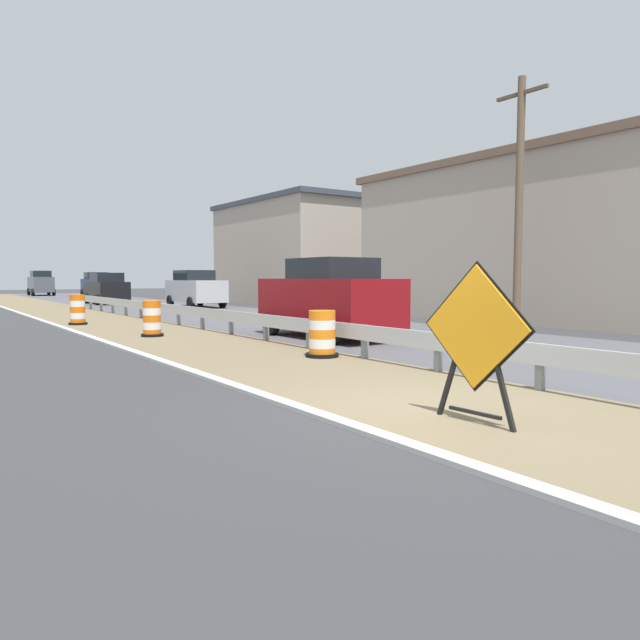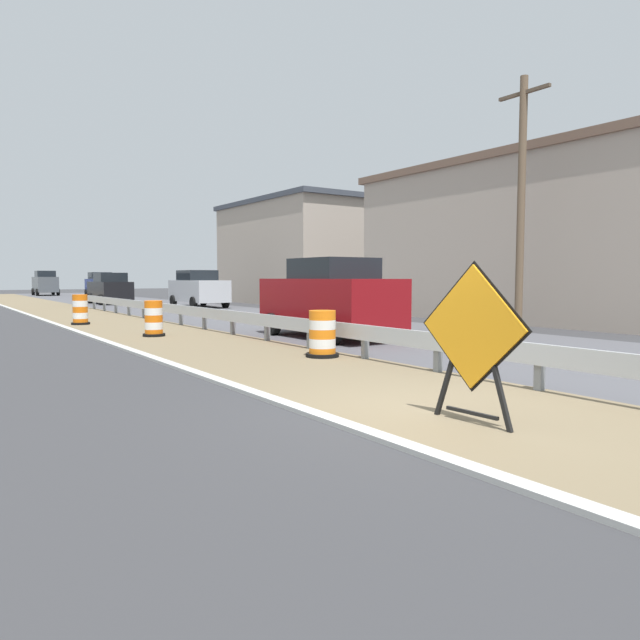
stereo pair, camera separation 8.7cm
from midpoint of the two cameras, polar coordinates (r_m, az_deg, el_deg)
name	(u,v)px [view 2 (the right image)]	position (r m, az deg, el deg)	size (l,w,h in m)	color
ground_plane	(424,411)	(7.57, 10.50, -8.75)	(160.00, 160.00, 0.00)	#333335
median_dirt_strip	(461,404)	(8.04, 13.89, -8.00)	(3.73, 120.00, 0.01)	#706047
curb_near_edge	(342,426)	(6.73, 2.52, -10.28)	(0.20, 120.00, 0.11)	#ADADA8
guardrail_median	(605,365)	(8.68, 26.35, -3.97)	(0.18, 57.70, 0.71)	#ADB2B7
warning_sign_diamond	(472,334)	(6.90, 15.04, -1.37)	(0.13, 1.51, 1.88)	black
traffic_barrel_nearest	(322,336)	(12.30, 0.43, -1.59)	(0.70, 0.70, 0.99)	orange
traffic_barrel_close	(154,320)	(17.22, -15.82, -0.03)	(0.63, 0.63, 1.02)	orange
traffic_barrel_mid	(80,311)	(22.33, -22.31, 0.82)	(0.63, 0.63, 1.07)	orange
car_lead_near_lane	(110,288)	(38.89, -19.79, 2.93)	(2.02, 4.15, 1.95)	black
car_trailing_near_lane	(198,289)	(33.40, -11.75, 3.02)	(2.13, 4.83, 2.06)	silver
car_lead_far_lane	(45,283)	(59.17, -25.26, 3.28)	(1.99, 4.06, 2.25)	#4C5156
car_mid_far_lane	(101,285)	(52.44, -20.63, 3.25)	(2.07, 4.29, 2.08)	navy
car_trailing_far_lane	(330,298)	(16.15, 1.14, 2.14)	(2.15, 4.52, 2.20)	maroon
roadside_shop_near	(535,241)	(25.09, 20.43, 7.29)	(6.79, 14.33, 6.27)	#AD9E8E
roadside_shop_far	(298,252)	(38.29, -2.14, 6.64)	(6.58, 11.60, 6.57)	#AD9E8E
utility_pole_near	(521,200)	(19.46, 19.21, 11.01)	(0.24, 1.80, 7.82)	brown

